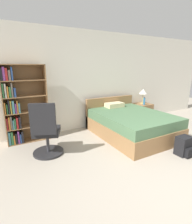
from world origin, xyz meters
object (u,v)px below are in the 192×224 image
at_px(office_chair, 46,133).
at_px(nightstand, 142,112).
at_px(water_bottle, 144,101).
at_px(backpack_black, 184,146).
at_px(table_lamp, 143,92).
at_px(bookshelf, 20,106).
at_px(bed, 130,123).

bearing_deg(office_chair, nightstand, 14.76).
distance_m(nightstand, water_bottle, 0.40).
bearing_deg(nightstand, backpack_black, -113.50).
bearing_deg(table_lamp, nightstand, -89.19).
relative_size(office_chair, water_bottle, 4.53).
height_order(office_chair, backpack_black, office_chair).
bearing_deg(backpack_black, nightstand, 66.50).
xyz_separation_m(bookshelf, bed, (2.43, -0.85, -0.54)).
bearing_deg(nightstand, bookshelf, 179.02).
height_order(office_chair, water_bottle, office_chair).
xyz_separation_m(bookshelf, water_bottle, (3.52, -0.18, -0.19)).
bearing_deg(water_bottle, bed, -148.63).
xyz_separation_m(office_chair, table_lamp, (3.27, 0.89, 0.44)).
bearing_deg(backpack_black, table_lamp, 66.81).
distance_m(nightstand, table_lamp, 0.64).
xyz_separation_m(bookshelf, backpack_black, (2.67, -2.19, -0.66)).
xyz_separation_m(office_chair, backpack_black, (2.34, -1.27, -0.28)).
bearing_deg(bookshelf, table_lamp, -0.50).
height_order(bookshelf, table_lamp, bookshelf).
xyz_separation_m(water_bottle, backpack_black, (-0.85, -2.01, -0.47)).
relative_size(nightstand, table_lamp, 1.15).
relative_size(bookshelf, bed, 0.86).
relative_size(bed, water_bottle, 8.48).
bearing_deg(bed, backpack_black, -79.82).
relative_size(bed, table_lamp, 4.34).
relative_size(table_lamp, water_bottle, 1.96).
distance_m(bed, office_chair, 2.11).
distance_m(water_bottle, backpack_black, 2.23).
relative_size(bed, backpack_black, 5.38).
xyz_separation_m(bed, backpack_black, (0.24, -1.35, -0.12)).
bearing_deg(bed, office_chair, -177.92).
xyz_separation_m(bed, table_lamp, (1.17, 0.82, 0.61)).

